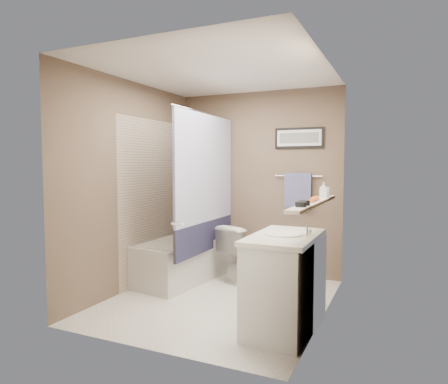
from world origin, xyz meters
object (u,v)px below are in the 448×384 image
at_px(candle_bowl_near, 301,204).
at_px(candle_bowl_far, 304,203).
at_px(hair_brush_front, 313,200).
at_px(glass_jar, 326,192).
at_px(soap_bottle, 323,190).
at_px(bathtub, 185,259).
at_px(toilet, 245,252).
at_px(vanity, 285,285).
at_px(hair_brush_back, 315,199).

bearing_deg(candle_bowl_near, candle_bowl_far, 90.00).
distance_m(hair_brush_front, glass_jar, 0.65).
relative_size(glass_jar, soap_bottle, 0.63).
height_order(bathtub, hair_brush_front, hair_brush_front).
bearing_deg(toilet, vanity, 145.92).
distance_m(bathtub, soap_bottle, 2.04).
relative_size(vanity, hair_brush_front, 4.09).
height_order(hair_brush_back, soap_bottle, soap_bottle).
bearing_deg(hair_brush_back, toilet, 137.13).
xyz_separation_m(candle_bowl_far, soap_bottle, (0.00, 0.83, 0.06)).
bearing_deg(candle_bowl_near, hair_brush_front, 90.00).
height_order(vanity, soap_bottle, soap_bottle).
distance_m(vanity, hair_brush_back, 0.81).
bearing_deg(candle_bowl_far, hair_brush_back, 90.00).
height_order(toilet, glass_jar, glass_jar).
height_order(toilet, vanity, vanity).
relative_size(toilet, candle_bowl_far, 7.79).
distance_m(hair_brush_front, hair_brush_back, 0.09).
bearing_deg(hair_brush_front, soap_bottle, 90.00).
height_order(candle_bowl_near, glass_jar, glass_jar).
relative_size(vanity, glass_jar, 9.00).
xyz_separation_m(bathtub, candle_bowl_far, (1.79, -1.13, 0.89)).
bearing_deg(hair_brush_front, candle_bowl_near, -90.00).
height_order(toilet, candle_bowl_far, candle_bowl_far).
bearing_deg(glass_jar, toilet, 158.43).
distance_m(bathtub, candle_bowl_near, 2.36).
bearing_deg(vanity, toilet, 127.60).
bearing_deg(toilet, hair_brush_front, 156.27).
height_order(candle_bowl_far, soap_bottle, soap_bottle).
bearing_deg(toilet, bathtub, 39.57).
relative_size(bathtub, vanity, 1.67).
bearing_deg(hair_brush_back, glass_jar, 90.00).
height_order(vanity, candle_bowl_far, candle_bowl_far).
distance_m(vanity, soap_bottle, 1.09).
bearing_deg(hair_brush_front, toilet, 134.68).
distance_m(toilet, candle_bowl_far, 1.90).
xyz_separation_m(hair_brush_front, soap_bottle, (0.00, 0.52, 0.06)).
distance_m(toilet, candle_bowl_near, 1.99).
bearing_deg(vanity, soap_bottle, 78.87).
bearing_deg(bathtub, soap_bottle, -2.14).
height_order(toilet, hair_brush_back, hair_brush_back).
height_order(hair_brush_back, glass_jar, glass_jar).
xyz_separation_m(hair_brush_back, soap_bottle, (0.00, 0.43, 0.06)).
relative_size(candle_bowl_far, soap_bottle, 0.57).
height_order(candle_bowl_near, hair_brush_front, hair_brush_front).
height_order(candle_bowl_far, hair_brush_back, hair_brush_back).
height_order(vanity, candle_bowl_near, candle_bowl_near).
xyz_separation_m(vanity, candle_bowl_far, (0.19, -0.11, 0.73)).
bearing_deg(candle_bowl_near, toilet, 124.89).
bearing_deg(hair_brush_front, glass_jar, 90.00).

